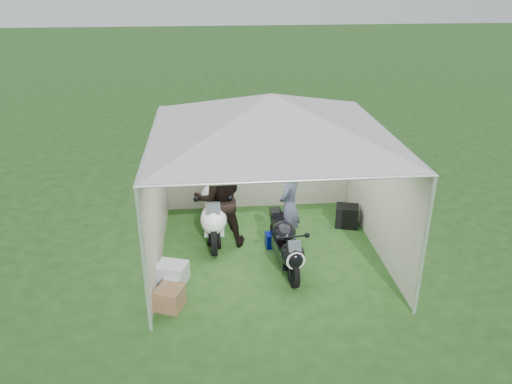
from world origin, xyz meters
TOP-DOWN VIEW (x-y plane):
  - ground at (0.00, 0.00)m, footprint 80.00×80.00m
  - canopy_tent at (-0.00, 0.03)m, footprint 5.66×5.66m
  - motorcycle_white at (-1.00, 0.69)m, footprint 0.52×2.16m
  - motorcycle_black at (0.21, -0.58)m, footprint 0.50×1.77m
  - paddock_stand at (0.13, 0.22)m, footprint 0.39×0.26m
  - person_dark_jacket at (-0.90, 0.42)m, footprint 1.01×0.82m
  - person_blue_jacket at (0.41, 0.33)m, footprint 0.64×0.70m
  - equipment_box at (1.70, 0.90)m, footprint 0.53×0.47m
  - crate_0 at (-1.75, -0.76)m, footprint 0.59×0.52m
  - crate_1 at (-1.75, -1.49)m, footprint 0.50×0.50m
  - crate_2 at (-1.75, -0.99)m, footprint 0.30×0.27m
  - crate_3 at (-1.75, -1.35)m, footprint 0.44×0.38m

SIDE VIEW (x-z plane):
  - ground at x=0.00m, z-range 0.00..0.00m
  - crate_2 at x=-1.75m, z-range 0.00..0.20m
  - crate_3 at x=-1.75m, z-range 0.00..0.25m
  - paddock_stand at x=0.13m, z-range 0.00..0.28m
  - crate_0 at x=-1.75m, z-range 0.00..0.33m
  - crate_1 at x=-1.75m, z-range 0.00..0.35m
  - equipment_box at x=1.70m, z-range 0.00..0.45m
  - motorcycle_black at x=0.21m, z-range 0.05..0.92m
  - motorcycle_white at x=-1.00m, z-range 0.06..1.12m
  - person_blue_jacket at x=0.41m, z-range 0.00..1.60m
  - person_dark_jacket at x=-0.90m, z-range 0.00..1.93m
  - canopy_tent at x=0.00m, z-range 1.08..4.08m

